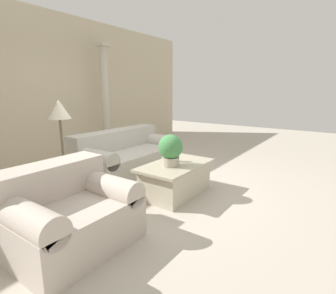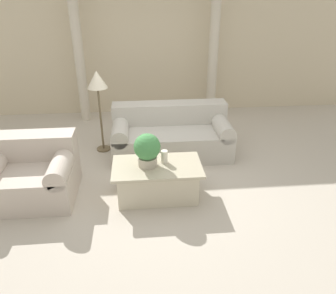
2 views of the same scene
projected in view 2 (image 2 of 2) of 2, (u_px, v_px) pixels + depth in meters
ground_plane at (153, 176)px, 5.03m from camera, size 16.00×16.00×0.00m
wall_back at (144, 39)px, 6.93m from camera, size 10.00×0.06×3.20m
sofa_long at (171, 134)px, 5.62m from camera, size 1.98×0.99×0.81m
loveseat at (31, 172)px, 4.46m from camera, size 1.17×0.99×0.81m
coffee_table at (157, 180)px, 4.48m from camera, size 1.20×0.70×0.48m
potted_plant at (147, 149)px, 4.26m from camera, size 0.35×0.35×0.46m
pillar_candle at (164, 157)px, 4.41m from camera, size 0.09×0.09×0.18m
floor_lamp at (97, 85)px, 5.31m from camera, size 0.33×0.33×1.41m
column_left at (79, 57)px, 6.54m from camera, size 0.28×0.28×2.61m
column_right at (213, 55)px, 6.76m from camera, size 0.28×0.28×2.61m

